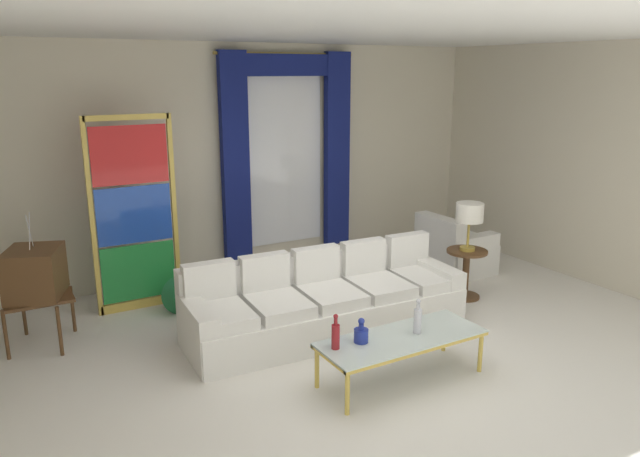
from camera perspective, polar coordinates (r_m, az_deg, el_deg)
The scene contains 16 objects.
ground_plane at distance 5.97m, azimuth 4.68°, elevation -11.68°, with size 16.00×16.00×0.00m, color white.
wall_rear at distance 8.13m, azimuth -7.44°, elevation 6.47°, with size 8.00×0.12×3.00m, color beige.
wall_right at distance 8.45m, azimuth 23.49°, elevation 5.69°, with size 0.12×7.00×3.00m, color beige.
ceiling_slab at distance 6.04m, azimuth 0.79°, elevation 18.22°, with size 8.00×7.60×0.04m, color white.
curtained_window at distance 8.20m, azimuth -3.08°, elevation 8.34°, with size 2.00×0.17×2.70m.
couch_white_long at distance 6.34m, azimuth 0.29°, elevation -6.98°, with size 2.96×1.07×0.86m.
coffee_table at distance 5.39m, azimuth 7.72°, elevation -10.43°, with size 1.50×0.57×0.41m.
bottle_blue_decanter at distance 5.06m, azimuth 1.49°, elevation -10.03°, with size 0.07×0.07×0.31m.
bottle_crystal_tall at distance 5.21m, azimuth 3.91°, elevation -9.93°, with size 0.13×0.13×0.22m.
bottle_amber_squat at distance 5.41m, azimuth 9.23°, elevation -8.48°, with size 0.07×0.07×0.32m.
vintage_tv at distance 6.47m, azimuth -25.37°, elevation -4.04°, with size 0.68×0.73×1.35m.
armchair_white at distance 8.30m, azimuth 12.46°, elevation -2.17°, with size 0.84×0.84×0.80m.
stained_glass_divider at distance 7.01m, azimuth -17.13°, elevation 0.91°, with size 0.95×0.05×2.20m.
peacock_figurine at distance 6.90m, azimuth -12.78°, elevation -6.30°, with size 0.44×0.60×0.50m.
round_side_table at distance 7.40m, azimuth 13.64°, elevation -3.78°, with size 0.48×0.48×0.59m.
table_lamp_brass at distance 7.22m, azimuth 13.96°, elevation 1.29°, with size 0.32×0.32×0.57m.
Camera 1 is at (-3.07, -4.38, 2.65)m, focal length 33.82 mm.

